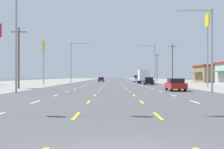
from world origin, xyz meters
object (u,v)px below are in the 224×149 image
object	(u,v)px
box_truck_far_right_mid	(144,76)
streetlight_left_row_0	(19,36)
suv_far_right_midfar	(137,79)
streetlight_right_row_0	(208,43)
sedan_far_right_nearest	(176,84)
pole_sign_right_row_1	(208,33)
hatchback_far_right_near	(149,81)
streetlight_left_row_1	(73,59)
streetlight_right_row_1	(153,61)
pole_sign_left_row_2	(44,52)
sedan_inner_left_far	(101,79)

from	to	relation	value
box_truck_far_right_mid	streetlight_left_row_0	xyz separation A→B (m)	(-17.02, -42.47, 4.03)
box_truck_far_right_mid	suv_far_right_midfar	bearing A→B (deg)	90.56
streetlight_left_row_0	streetlight_right_row_0	distance (m)	19.61
sedan_far_right_nearest	pole_sign_right_row_1	size ratio (longest dim) A/B	0.40
hatchback_far_right_near	box_truck_far_right_mid	bearing A→B (deg)	90.33
streetlight_left_row_1	streetlight_right_row_1	world-z (taller)	streetlight_left_row_1
pole_sign_left_row_2	streetlight_right_row_0	distance (m)	43.30
hatchback_far_right_near	pole_sign_right_row_1	distance (m)	18.77
pole_sign_left_row_2	streetlight_left_row_1	bearing A→B (deg)	60.41
sedan_far_right_nearest	pole_sign_left_row_2	bearing A→B (deg)	124.91
sedan_far_right_nearest	streetlight_right_row_1	world-z (taller)	streetlight_right_row_1
sedan_far_right_nearest	sedan_inner_left_far	xyz separation A→B (m)	(-10.72, 61.83, 0.00)
suv_far_right_midfar	pole_sign_left_row_2	size ratio (longest dim) A/B	0.53
box_truck_far_right_mid	streetlight_left_row_1	bearing A→B (deg)	172.02
sedan_far_right_nearest	sedan_inner_left_far	distance (m)	62.75
pole_sign_right_row_1	streetlight_left_row_1	distance (m)	37.20
streetlight_right_row_1	suv_far_right_midfar	bearing A→B (deg)	100.47
box_truck_far_right_mid	sedan_far_right_nearest	bearing A→B (deg)	-89.96
pole_sign_right_row_1	pole_sign_left_row_2	bearing A→B (deg)	147.21
streetlight_right_row_0	streetlight_left_row_1	size ratio (longest dim) A/B	0.88
hatchback_far_right_near	streetlight_right_row_0	size ratio (longest dim) A/B	0.44
sedan_inner_left_far	pole_sign_right_row_1	bearing A→B (deg)	-69.79
suv_far_right_midfar	streetlight_left_row_1	distance (m)	22.31
box_truck_far_right_mid	pole_sign_right_row_1	distance (m)	27.64
pole_sign_right_row_1	streetlight_left_row_1	xyz separation A→B (m)	(-24.20, 28.14, -2.54)
box_truck_far_right_mid	streetlight_left_row_1	size ratio (longest dim) A/B	0.72
streetlight_right_row_1	pole_sign_right_row_1	bearing A→B (deg)	-79.92
hatchback_far_right_near	streetlight_right_row_0	xyz separation A→B (m)	(2.52, -32.16, 4.34)
pole_sign_left_row_2	streetlight_right_row_1	distance (m)	26.13
suv_far_right_midfar	streetlight_left_row_0	distance (m)	61.48
streetlight_right_row_1	streetlight_right_row_0	bearing A→B (deg)	-89.83
suv_far_right_midfar	sedan_inner_left_far	size ratio (longest dim) A/B	1.09
sedan_far_right_nearest	streetlight_right_row_1	size ratio (longest dim) A/B	0.48
sedan_far_right_nearest	streetlight_right_row_1	distance (m)	41.05
suv_far_right_midfar	streetlight_left_row_1	xyz separation A→B (m)	(-16.59, -14.11, 4.84)
pole_sign_right_row_1	streetlight_left_row_0	xyz separation A→B (m)	(-24.46, -16.67, -2.54)
suv_far_right_midfar	sedan_inner_left_far	bearing A→B (deg)	146.32
pole_sign_left_row_2	streetlight_right_row_1	world-z (taller)	streetlight_right_row_1
sedan_far_right_nearest	streetlight_left_row_0	size ratio (longest dim) A/B	0.44
sedan_far_right_nearest	sedan_inner_left_far	size ratio (longest dim) A/B	1.00
pole_sign_left_row_2	pole_sign_right_row_1	distance (m)	35.02
hatchback_far_right_near	box_truck_far_right_mid	world-z (taller)	box_truck_far_right_mid
pole_sign_left_row_2	streetlight_left_row_1	distance (m)	10.63
sedan_far_right_nearest	box_truck_far_right_mid	distance (m)	38.37
streetlight_left_row_0	pole_sign_left_row_2	bearing A→B (deg)	97.91
suv_far_right_midfar	streetlight_right_row_1	distance (m)	15.04
box_truck_far_right_mid	sedan_inner_left_far	distance (m)	25.82
pole_sign_left_row_2	streetlight_left_row_1	world-z (taller)	streetlight_left_row_1
box_truck_far_right_mid	pole_sign_right_row_1	world-z (taller)	pole_sign_right_row_1
sedan_far_right_nearest	sedan_inner_left_far	bearing A→B (deg)	99.83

